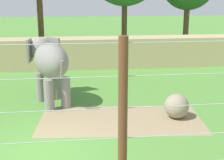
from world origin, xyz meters
TOP-DOWN VIEW (x-y plane):
  - ground_plane at (0.00, 0.00)m, footprint 120.00×120.00m
  - dirt_patch at (2.74, 2.34)m, footprint 6.44×3.63m
  - embankment_wall at (0.00, 11.70)m, footprint 36.00×1.80m
  - elephant at (-0.04, 4.79)m, footprint 2.22×3.53m
  - enrichment_ball at (4.92, 2.31)m, footprint 0.96×0.96m
  - cable_fence at (-0.00, -2.28)m, footprint 12.84×0.22m

SIDE VIEW (x-z plane):
  - ground_plane at x=0.00m, z-range 0.00..0.00m
  - dirt_patch at x=2.74m, z-range 0.00..0.01m
  - enrichment_ball at x=4.92m, z-range 0.00..0.96m
  - embankment_wall at x=0.00m, z-range 0.00..1.93m
  - elephant at x=-0.04m, z-range 0.45..3.20m
  - cable_fence at x=0.00m, z-range 0.01..3.83m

